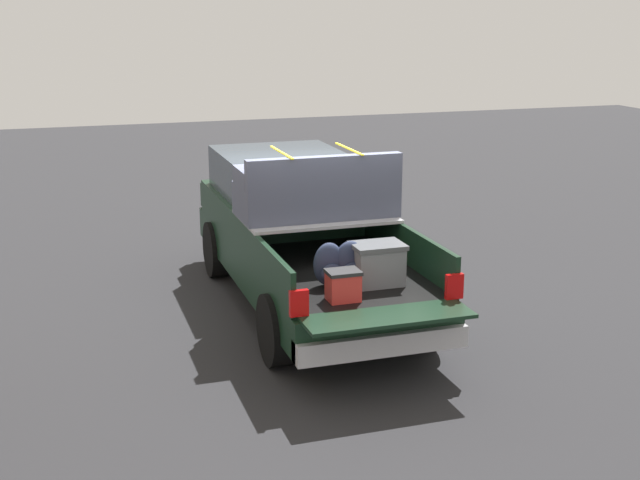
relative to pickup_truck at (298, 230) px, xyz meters
The scene contains 2 objects.
ground_plane 1.06m from the pickup_truck, behind, with size 40.00×40.00×0.00m, color #262628.
pickup_truck is the anchor object (origin of this frame).
Camera 1 is at (-10.45, 3.18, 3.94)m, focal length 47.40 mm.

